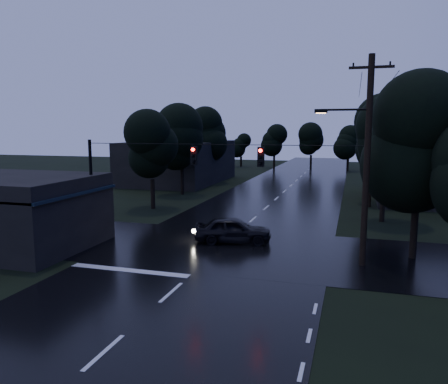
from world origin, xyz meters
The scene contains 17 objects.
ground centered at (0.00, 0.00, 0.00)m, with size 160.00×160.00×0.00m, color black.
main_road centered at (0.00, 30.00, 0.00)m, with size 12.00×120.00×0.02m, color black.
cross_street centered at (0.00, 12.00, 0.00)m, with size 60.00×9.00×0.02m, color black.
building_far_right centered at (14.00, 34.00, 2.20)m, with size 10.00×14.00×4.40m, color black.
building_far_left centered at (-14.00, 40.00, 2.50)m, with size 10.00×16.00×5.00m, color black.
utility_pole_main centered at (7.41, 11.00, 5.26)m, with size 3.50×0.30×10.00m.
utility_pole_far centered at (8.30, 28.00, 3.88)m, with size 2.00×0.30×7.50m.
anchor_pole_left centered at (-7.50, 11.00, 3.00)m, with size 0.18×0.18×6.00m, color black.
span_signals centered at (0.56, 10.99, 5.24)m, with size 15.00×0.37×1.12m.
tree_corner_near centered at (10.00, 13.00, 5.99)m, with size 4.48×4.48×9.44m.
tree_left_a centered at (-9.00, 22.00, 5.24)m, with size 3.92×3.92×8.26m.
tree_left_b centered at (-9.60, 30.00, 5.62)m, with size 4.20×4.20×8.85m.
tree_left_c centered at (-10.20, 40.00, 5.99)m, with size 4.48×4.48×9.44m.
tree_right_a centered at (9.00, 22.00, 5.62)m, with size 4.20×4.20×8.85m.
tree_right_b centered at (9.60, 30.00, 5.99)m, with size 4.48×4.48×9.44m.
tree_right_c centered at (10.20, 40.00, 6.37)m, with size 4.76×4.76×10.03m.
car centered at (0.30, 13.37, 0.76)m, with size 1.78×4.44×1.51m, color black.
Camera 1 is at (6.90, -10.63, 6.63)m, focal length 35.00 mm.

